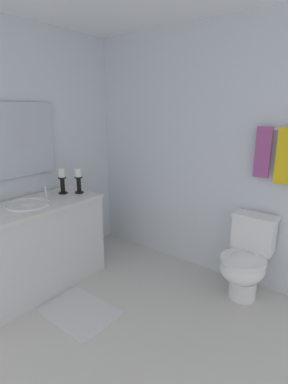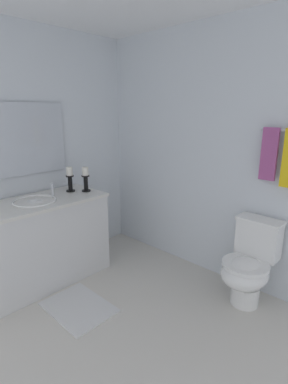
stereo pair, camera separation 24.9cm
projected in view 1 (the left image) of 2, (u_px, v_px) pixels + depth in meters
name	position (u px, v px, depth m)	size (l,w,h in m)	color
floor	(150.00, 327.00, 2.37)	(3.03, 2.24, 0.02)	beige
wall_back	(219.00, 156.00, 2.89)	(3.03, 0.04, 2.45)	silver
wall_left	(27.00, 155.00, 2.93)	(0.04, 2.24, 2.45)	silver
vanity_cabinet	(33.00, 247.00, 2.77)	(0.58, 1.33, 0.83)	silver
sink_basin	(29.00, 209.00, 2.67)	(0.40, 0.40, 0.24)	white
mirror	(5.00, 141.00, 2.68)	(0.02, 1.03, 0.69)	silver
candle_holder_tall	(79.00, 180.00, 3.01)	(0.09, 0.09, 0.26)	black
candle_holder_short	(62.00, 181.00, 2.99)	(0.09, 0.09, 0.26)	black
toilet	(246.00, 260.00, 2.65)	(0.39, 0.54, 0.75)	white
towel_near_vanity	(263.00, 152.00, 2.56)	(0.13, 0.03, 0.43)	#A54C8C
towel_center	(286.00, 156.00, 2.45)	(0.15, 0.03, 0.47)	yellow
bath_mat	(80.00, 312.00, 2.52)	(0.60, 0.44, 0.02)	silver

